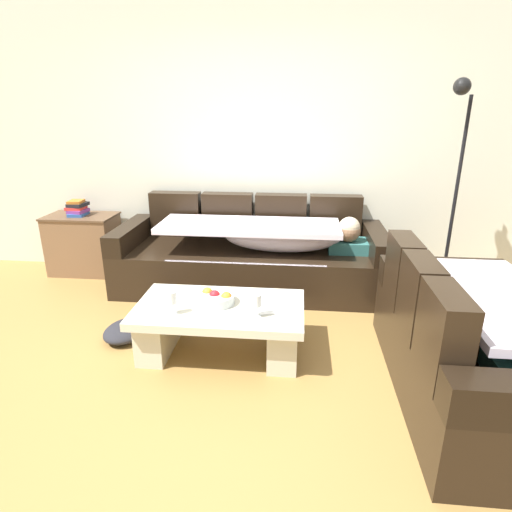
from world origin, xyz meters
The scene contains 13 objects.
ground_plane centered at (0.00, 0.00, 0.00)m, with size 14.00×14.00×0.00m, color olive.
back_wall centered at (0.00, 2.15, 1.35)m, with size 9.00×0.10×2.70m, color silver.
couch_along_wall centered at (0.01, 1.63, 0.33)m, with size 2.59×0.92×0.88m.
couch_near_window centered at (1.51, 0.08, 0.33)m, with size 0.92×1.70×0.88m.
coffee_table centered at (-0.12, 0.39, 0.24)m, with size 1.20×0.68×0.38m.
fruit_bowl centered at (-0.16, 0.43, 0.42)m, with size 0.28×0.28×0.10m.
wine_glass_near_left centered at (-0.42, 0.23, 0.50)m, with size 0.07×0.07×0.17m.
wine_glass_near_right centered at (0.16, 0.24, 0.50)m, with size 0.07×0.07×0.17m.
open_magazine centered at (0.27, 0.39, 0.39)m, with size 0.28×0.21×0.01m, color white.
side_cabinet centered at (-1.88, 1.85, 0.32)m, with size 0.72×0.44×0.64m.
book_stack_on_cabinet centered at (-1.90, 1.85, 0.72)m, with size 0.20×0.23×0.16m.
floor_lamp centered at (1.78, 1.61, 1.12)m, with size 0.33×0.31×1.95m.
crumpled_garment centered at (-0.90, 0.52, 0.06)m, with size 0.40×0.32×0.12m, color #232328.
Camera 1 is at (0.41, -2.30, 1.71)m, focal length 29.62 mm.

